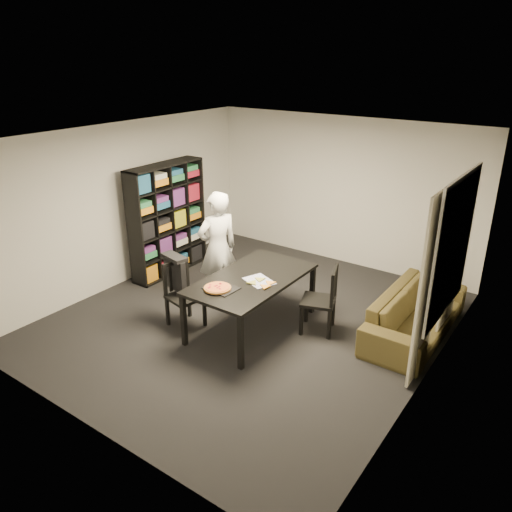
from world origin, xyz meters
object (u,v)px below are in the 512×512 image
Objects in this scene: baking_tray at (221,288)px; pepperoni_pizza at (218,288)px; dining_table at (252,282)px; sofa at (416,313)px; chair_left at (181,289)px; bookshelf at (168,220)px; chair_right at (325,296)px; person at (218,249)px.

baking_tray is 0.06m from pepperoni_pizza.
dining_table reaches higher than sofa.
chair_left is 2.66× the size of pepperoni_pizza.
dining_table is 5.28× the size of pepperoni_pizza.
baking_tray is (-0.12, -0.50, 0.07)m from dining_table.
bookshelf reaches higher than dining_table.
chair_right is 1.26m from sofa.
bookshelf is 2.53m from pepperoni_pizza.
chair_right is (1.74, 0.96, 0.01)m from chair_left.
pepperoni_pizza is (-0.02, -0.05, 0.02)m from baking_tray.
chair_left is 2.33× the size of baking_tray.
dining_table is 0.89× the size of sofa.
sofa is at bearing 31.43° from dining_table.
chair_left is 0.45× the size of sofa.
person is (-0.00, 0.82, 0.34)m from chair_left.
chair_right is at bearing 46.18° from pepperoni_pizza.
bookshelf is 2.43m from dining_table.
person is (-1.74, -0.14, 0.33)m from chair_right.
dining_table is 1.06× the size of person.
person is at bearing 106.30° from sofa.
person is at bearing -15.94° from bookshelf.
bookshelf reaches higher than person.
dining_table is 0.58m from pepperoni_pizza.
bookshelf reaches higher than chair_right.
baking_tray is at bearing -30.02° from bookshelf.
chair_left is at bearing 24.14° from person.
bookshelf reaches higher than chair_left.
pepperoni_pizza is (2.16, -1.31, -0.15)m from bookshelf.
pepperoni_pizza is at bearing -84.35° from chair_left.
dining_table is 1.99× the size of chair_left.
chair_left reaches higher than sofa.
person reaches higher than pepperoni_pizza.
chair_right is at bearing -48.68° from chair_left.
bookshelf is 1.09× the size of person.
baking_tray is 0.19× the size of sofa.
sofa is (2.05, 1.72, -0.49)m from pepperoni_pizza.
chair_right is 1.47m from pepperoni_pizza.
chair_right is 0.54× the size of person.
bookshelf is 4.27m from sofa.
baking_tray is at bearing 129.41° from sofa.
bookshelf is 4.75× the size of baking_tray.
chair_right is 2.38× the size of baking_tray.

